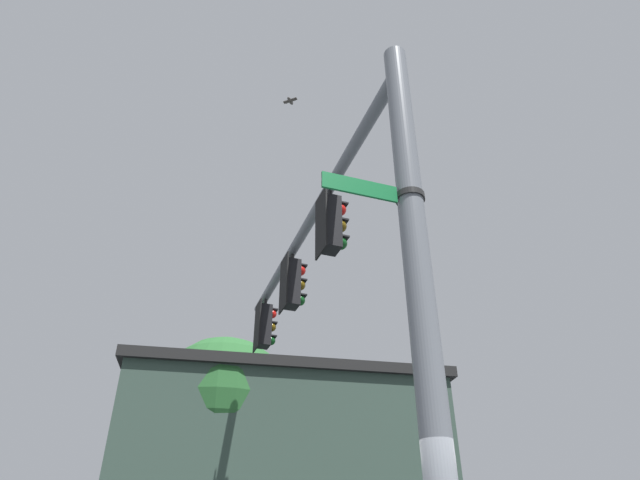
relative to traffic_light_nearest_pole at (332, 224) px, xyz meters
The scene contains 8 objects.
signal_pole 3.86m from the traffic_light_nearest_pole, ahead, with size 0.31×0.31×7.81m, color slate.
mast_arm 1.64m from the traffic_light_nearest_pole, behind, with size 0.21×0.21×8.37m, color slate.
traffic_light_nearest_pole is the anchor object (origin of this frame).
traffic_light_mid_inner 2.38m from the traffic_light_nearest_pole, behind, with size 0.54×0.49×1.31m.
traffic_light_mid_outer 4.77m from the traffic_light_nearest_pole, behind, with size 0.54×0.49×1.31m.
street_name_sign 3.08m from the traffic_light_nearest_pole, ahead, with size 0.35×1.29×0.22m.
bird_flying 4.77m from the traffic_light_nearest_pole, 166.98° to the right, with size 0.29×0.31×0.08m.
tree_by_storefront 8.78m from the traffic_light_nearest_pole, behind, with size 4.08×4.08×7.64m.
Camera 1 is at (4.55, -2.78, 1.44)m, focal length 30.43 mm.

